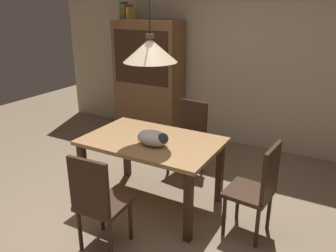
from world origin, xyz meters
The scene contains 12 objects.
ground centered at (0.00, 0.00, 0.00)m, with size 10.00×10.00×0.00m, color #847056.
back_wall centered at (0.00, 2.65, 1.45)m, with size 6.40×0.10×2.90m, color beige.
dining_table centered at (-0.14, 0.50, 0.65)m, with size 1.40×0.90×0.75m.
chair_near_front centered at (-0.13, -0.38, 0.51)m, with size 0.42×0.42×0.93m.
chair_far_back centered at (-0.13, 1.38, 0.51)m, with size 0.44×0.44×0.93m.
chair_right_side centered at (0.99, 0.50, 0.51)m, with size 0.43×0.43×0.93m.
cat_sleeping centered at (-0.04, 0.38, 0.83)m, with size 0.39×0.24×0.16m.
pendant_lamp centered at (-0.14, 0.50, 1.66)m, with size 0.52×0.52×1.30m.
hutch_bookcase centered at (-1.32, 2.32, 0.89)m, with size 1.12×0.45×1.85m.
book_green_slim centered at (-1.75, 2.32, 1.98)m, with size 0.03×0.20×0.26m, color #427A4C.
book_brown_thick centered at (-1.69, 2.32, 1.96)m, with size 0.06×0.24×0.22m, color brown.
book_yellow_short centered at (-1.62, 2.32, 1.94)m, with size 0.04×0.20×0.18m, color gold.
Camera 1 is at (1.59, -2.25, 2.07)m, focal length 36.15 mm.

